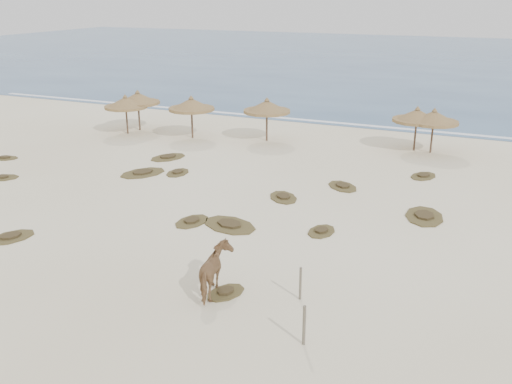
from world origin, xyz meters
TOP-DOWN VIEW (x-y plane):
  - ground at (0.00, 0.00)m, footprint 160.00×160.00m
  - ocean at (0.00, 75.00)m, footprint 200.00×100.00m
  - foam_line at (0.00, 26.00)m, footprint 70.00×0.60m
  - palapa_0 at (-13.16, 17.62)m, footprint 4.06×4.06m
  - palapa_1 at (-13.34, 16.30)m, footprint 3.69×3.69m
  - palapa_2 at (-8.23, 17.11)m, footprint 3.89×3.89m
  - palapa_3 at (-2.92, 18.43)m, footprint 4.32×4.32m
  - palapa_4 at (8.25, 19.81)m, footprint 3.62×3.62m
  - palapa_5 at (7.16, 19.96)m, footprint 4.06×4.06m
  - horse at (3.80, -2.50)m, footprint 1.47×2.28m
  - fence_post_near at (7.62, -4.12)m, footprint 0.12×0.12m
  - fence_post_far at (6.63, -1.63)m, footprint 0.11×0.11m
  - scrub_0 at (-13.53, 4.37)m, footprint 2.25×2.08m
  - scrub_1 at (-6.63, 8.35)m, footprint 2.89×3.29m
  - scrub_2 at (-0.29, 2.98)m, footprint 1.55×2.11m
  - scrub_3 at (2.44, 7.72)m, footprint 2.31×2.45m
  - scrub_4 at (5.57, 4.27)m, footprint 1.27×1.79m
  - scrub_5 at (9.51, 7.93)m, footprint 2.23×2.99m
  - scrub_6 at (-7.04, 11.80)m, footprint 2.45×2.87m
  - scrub_7 at (4.79, 10.65)m, footprint 2.42×2.45m
  - scrub_8 at (-16.51, 7.49)m, footprint 1.91×1.61m
  - scrub_9 at (1.50, 3.30)m, footprint 3.21×2.60m
  - scrub_10 at (8.58, 14.30)m, footprint 1.80×2.22m
  - scrub_11 at (-6.62, -1.71)m, footprint 2.06×2.44m
  - scrub_12 at (4.08, -2.31)m, footprint 1.52×1.82m
  - scrub_13 at (-4.77, 9.22)m, footprint 1.31×1.89m

SIDE VIEW (x-z plane):
  - ground at x=0.00m, z-range 0.00..0.00m
  - ocean at x=0.00m, z-range 0.00..0.01m
  - foam_line at x=0.00m, z-range 0.00..0.01m
  - scrub_7 at x=4.79m, z-range -0.03..0.13m
  - scrub_8 at x=-16.51m, z-range -0.03..0.13m
  - scrub_11 at x=-6.62m, z-range -0.03..0.13m
  - scrub_0 at x=-13.53m, z-range -0.03..0.13m
  - scrub_1 at x=-6.63m, z-range -0.03..0.13m
  - scrub_2 at x=-0.29m, z-range -0.03..0.13m
  - scrub_10 at x=8.58m, z-range -0.03..0.13m
  - scrub_12 at x=4.08m, z-range -0.03..0.13m
  - scrub_13 at x=-4.77m, z-range -0.03..0.13m
  - scrub_3 at x=2.44m, z-range -0.03..0.13m
  - scrub_4 at x=5.57m, z-range -0.03..0.13m
  - scrub_5 at x=9.51m, z-range -0.03..0.13m
  - scrub_6 at x=-7.04m, z-range -0.03..0.13m
  - scrub_9 at x=1.50m, z-range -0.03..0.13m
  - fence_post_far at x=6.63m, z-range 0.00..1.23m
  - fence_post_near at x=7.62m, z-range 0.00..1.33m
  - horse at x=3.80m, z-range 0.00..1.78m
  - palapa_1 at x=-13.34m, z-range 0.82..3.77m
  - palapa_5 at x=7.16m, z-range 0.83..3.84m
  - palapa_4 at x=8.25m, z-range 0.83..3.84m
  - palapa_0 at x=-13.16m, z-range 0.86..3.96m
  - palapa_2 at x=-8.23m, z-range 0.86..3.96m
  - palapa_3 at x=-2.92m, z-range 0.86..3.98m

